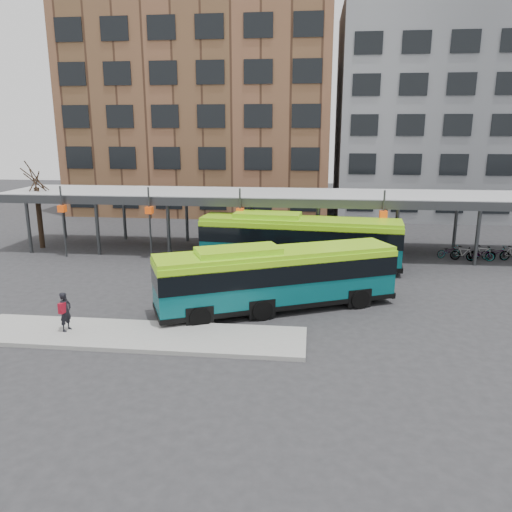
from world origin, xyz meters
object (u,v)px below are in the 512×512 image
(tree, at_px, (39,215))
(bus_front, at_px, (276,276))
(pedestrian, at_px, (65,311))
(bus_rear, at_px, (299,240))

(tree, distance_m, bus_front, 21.06)
(bus_front, distance_m, pedestrian, 9.49)
(tree, xyz_separation_m, bus_front, (17.98, -10.94, -0.78))
(tree, relative_size, bus_rear, 0.45)
(bus_front, height_order, pedestrian, bus_front)
(bus_front, bearing_deg, bus_rear, 59.21)
(tree, height_order, bus_front, tree)
(bus_front, distance_m, bus_rear, 7.78)
(bus_rear, relative_size, pedestrian, 7.48)
(pedestrian, bearing_deg, bus_rear, -26.37)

